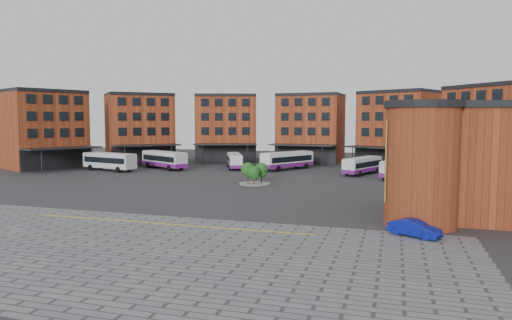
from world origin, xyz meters
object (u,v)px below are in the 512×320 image
(bus_c, at_px, (235,161))
(bus_d, at_px, (287,160))
(blue_car, at_px, (414,228))
(tree_island, at_px, (255,172))
(bus_e, at_px, (363,165))
(bus_b, at_px, (164,159))
(bus_f, at_px, (402,168))
(bus_a, at_px, (109,160))

(bus_c, distance_m, bus_d, 9.88)
(bus_d, xyz_separation_m, blue_car, (20.30, -43.97, -1.09))
(tree_island, bearing_deg, bus_e, 50.57)
(tree_island, relative_size, bus_b, 0.39)
(bus_f, bearing_deg, bus_b, -156.54)
(tree_island, distance_m, bus_e, 21.46)
(tree_island, height_order, bus_d, bus_d)
(bus_b, bearing_deg, bus_a, 155.54)
(bus_e, bearing_deg, bus_c, -163.28)
(tree_island, bearing_deg, bus_a, 163.29)
(bus_e, distance_m, blue_car, 41.01)
(bus_d, bearing_deg, blue_car, -34.78)
(bus_a, bearing_deg, bus_d, -55.02)
(tree_island, xyz_separation_m, bus_c, (-9.78, 18.97, -0.24))
(bus_a, bearing_deg, bus_b, -39.50)
(bus_a, height_order, blue_car, bus_a)
(bus_d, height_order, blue_car, bus_d)
(tree_island, xyz_separation_m, bus_e, (13.63, 16.58, -0.20))
(bus_d, distance_m, blue_car, 48.44)
(bus_a, bearing_deg, bus_e, -65.55)
(bus_a, height_order, bus_b, bus_b)
(blue_car, bearing_deg, bus_f, 28.26)
(bus_a, bearing_deg, tree_island, -92.22)
(tree_island, distance_m, bus_b, 26.43)
(bus_c, height_order, blue_car, bus_c)
(tree_island, height_order, bus_c, tree_island)
(bus_d, bearing_deg, bus_f, 10.86)
(bus_b, bearing_deg, tree_island, -94.04)
(tree_island, relative_size, bus_c, 0.45)
(bus_a, xyz_separation_m, bus_d, (29.85, 11.15, -0.13))
(bus_d, xyz_separation_m, bus_f, (19.78, -7.04, -0.16))
(bus_a, distance_m, bus_f, 49.80)
(bus_b, bearing_deg, bus_e, -57.32)
(bus_b, bearing_deg, bus_d, -46.50)
(bus_f, bearing_deg, blue_car, -63.62)
(bus_c, bearing_deg, bus_d, -17.06)
(bus_a, distance_m, blue_car, 59.95)
(bus_d, height_order, bus_f, bus_d)
(bus_e, xyz_separation_m, bus_f, (6.19, -3.51, 0.05))
(bus_a, bearing_deg, blue_car, -108.71)
(bus_c, bearing_deg, bus_a, -177.07)
(bus_b, xyz_separation_m, bus_c, (12.24, 4.36, -0.25))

